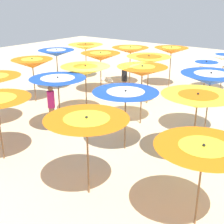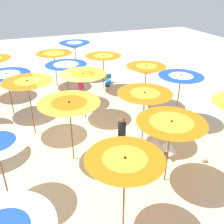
% 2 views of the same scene
% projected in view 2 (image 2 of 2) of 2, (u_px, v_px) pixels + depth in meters
% --- Properties ---
extents(ground, '(43.24, 43.24, 0.04)m').
position_uv_depth(ground, '(69.00, 126.00, 12.29)').
color(ground, beige).
extents(beach_umbrella_6, '(2.27, 2.27, 2.20)m').
position_uv_depth(beach_umbrella_6, '(7.00, 77.00, 12.46)').
color(beach_umbrella_6, brown).
rests_on(beach_umbrella_6, ground).
extents(beach_umbrella_7, '(2.07, 2.07, 2.55)m').
position_uv_depth(beach_umbrella_7, '(28.00, 85.00, 10.65)').
color(beach_umbrella_7, brown).
rests_on(beach_umbrella_7, ground).
extents(beach_umbrella_8, '(2.18, 2.18, 2.47)m').
position_uv_depth(beach_umbrella_8, '(69.00, 107.00, 9.01)').
color(beach_umbrella_8, brown).
rests_on(beach_umbrella_8, ground).
extents(beach_umbrella_9, '(1.99, 1.99, 2.41)m').
position_uv_depth(beach_umbrella_9, '(125.00, 164.00, 6.34)').
color(beach_umbrella_9, brown).
rests_on(beach_umbrella_9, ground).
extents(beach_umbrella_10, '(2.20, 2.20, 2.21)m').
position_uv_depth(beach_umbrella_10, '(54.00, 56.00, 15.91)').
color(beach_umbrella_10, brown).
rests_on(beach_umbrella_10, ground).
extents(beach_umbrella_11, '(2.19, 2.19, 2.27)m').
position_uv_depth(beach_umbrella_11, '(66.00, 68.00, 13.64)').
color(beach_umbrella_11, brown).
rests_on(beach_umbrella_11, ground).
extents(beach_umbrella_12, '(2.18, 2.18, 2.34)m').
position_uv_depth(beach_umbrella_12, '(83.00, 78.00, 12.09)').
color(beach_umbrella_12, brown).
rests_on(beach_umbrella_12, ground).
extents(beach_umbrella_13, '(2.16, 2.16, 2.34)m').
position_uv_depth(beach_umbrella_13, '(145.00, 98.00, 10.11)').
color(beach_umbrella_13, brown).
rests_on(beach_umbrella_13, ground).
extents(beach_umbrella_14, '(2.19, 2.19, 2.37)m').
position_uv_depth(beach_umbrella_14, '(171.00, 127.00, 8.01)').
color(beach_umbrella_14, brown).
rests_on(beach_umbrella_14, ground).
extents(beach_umbrella_15, '(2.09, 2.09, 2.47)m').
position_uv_depth(beach_umbrella_15, '(75.00, 46.00, 17.32)').
color(beach_umbrella_15, brown).
rests_on(beach_umbrella_15, ground).
extents(beach_umbrella_16, '(2.15, 2.15, 2.20)m').
position_uv_depth(beach_umbrella_16, '(103.00, 58.00, 15.43)').
color(beach_umbrella_16, brown).
rests_on(beach_umbrella_16, ground).
extents(beach_umbrella_17, '(2.07, 2.07, 2.28)m').
position_uv_depth(beach_umbrella_17, '(146.00, 70.00, 13.38)').
color(beach_umbrella_17, brown).
rests_on(beach_umbrella_17, ground).
extents(beach_umbrella_18, '(2.04, 2.04, 2.39)m').
position_uv_depth(beach_umbrella_18, '(181.00, 79.00, 11.69)').
color(beach_umbrella_18, brown).
rests_on(beach_umbrella_18, ground).
extents(lounger_0, '(0.79, 1.14, 0.64)m').
position_uv_depth(lounger_0, '(108.00, 82.00, 16.91)').
color(lounger_0, silver).
rests_on(lounger_0, ground).
extents(lounger_1, '(0.68, 1.32, 0.61)m').
position_uv_depth(lounger_1, '(160.00, 147.00, 10.36)').
color(lounger_1, olive).
rests_on(lounger_1, ground).
extents(beachgoer_1, '(0.30, 0.30, 1.73)m').
position_uv_depth(beachgoer_1, '(81.00, 87.00, 14.24)').
color(beachgoer_1, '#A3704C').
rests_on(beachgoer_1, ground).
extents(beachgoer_2, '(0.30, 0.30, 1.71)m').
position_uv_depth(beachgoer_2, '(122.00, 136.00, 9.79)').
color(beachgoer_2, brown).
rests_on(beachgoer_2, ground).
extents(beach_ball, '(0.24, 0.24, 0.24)m').
position_uv_depth(beach_ball, '(204.00, 159.00, 9.83)').
color(beach_ball, white).
rests_on(beach_ball, ground).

